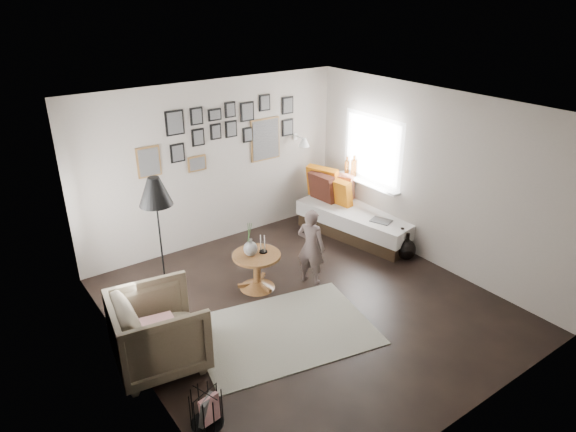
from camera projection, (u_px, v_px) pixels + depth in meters
ground at (307, 305)px, 6.77m from camera, size 4.80×4.80×0.00m
wall_back at (214, 164)px, 8.00m from camera, size 4.50×0.00×4.50m
wall_front at (478, 308)px, 4.46m from camera, size 4.50×0.00×4.50m
wall_left at (128, 271)px, 5.03m from camera, size 0.00×4.80×4.80m
wall_right at (431, 178)px, 7.43m from camera, size 0.00×4.80×4.80m
ceiling at (311, 109)px, 5.69m from camera, size 4.80×4.80×0.00m
door_left at (96, 247)px, 6.03m from camera, size 0.00×2.14×2.14m
window_right at (362, 178)px, 8.53m from camera, size 0.15×1.32×1.30m
gallery_wall at (230, 134)px, 7.96m from camera, size 2.74×0.03×1.08m
wall_sconce at (304, 142)px, 8.56m from camera, size 0.18×0.36×0.16m
rug at (284, 331)px, 6.26m from camera, size 2.36×1.87×0.01m
pedestal_table at (257, 272)px, 7.08m from camera, size 0.66×0.66×0.52m
vase at (250, 246)px, 6.87m from camera, size 0.19×0.19×0.47m
candles at (263, 244)px, 6.97m from camera, size 0.11×0.11×0.25m
daybed at (355, 216)px, 8.63m from camera, size 1.26×2.20×1.01m
magazine_on_daybed at (381, 221)px, 8.06m from camera, size 0.32×0.37×0.02m
armchair at (159, 331)px, 5.56m from camera, size 1.09×1.07×0.87m
armchair_cushion at (157, 325)px, 5.58m from camera, size 0.46×0.47×0.18m
floor_lamp at (155, 196)px, 6.20m from camera, size 0.41×0.41×1.77m
magazine_basket at (206, 408)px, 4.88m from camera, size 0.38×0.38×0.38m
demijohn_large at (401, 245)px, 7.92m from camera, size 0.32×0.32×0.48m
demijohn_small at (407, 250)px, 7.84m from camera, size 0.28×0.28×0.44m
child at (311, 247)px, 7.08m from camera, size 0.42×0.48×1.11m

